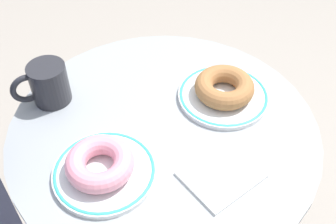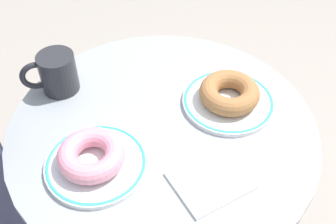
{
  "view_description": "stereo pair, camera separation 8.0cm",
  "coord_description": "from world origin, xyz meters",
  "px_view_note": "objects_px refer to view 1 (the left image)",
  "views": [
    {
      "loc": [
        -0.29,
        -0.46,
        1.31
      ],
      "look_at": [
        0.01,
        0.01,
        0.74
      ],
      "focal_mm": 44.49,
      "sensor_mm": 36.0,
      "label": 1
    },
    {
      "loc": [
        -0.22,
        -0.5,
        1.31
      ],
      "look_at": [
        0.01,
        0.01,
        0.74
      ],
      "focal_mm": 44.49,
      "sensor_mm": 36.0,
      "label": 2
    }
  ],
  "objects_px": {
    "cafe_table": "(164,195)",
    "donut_cinnamon": "(224,86)",
    "coffee_mug": "(47,84)",
    "paper_napkin": "(221,175)",
    "plate_right": "(222,95)",
    "donut_pink_frosted": "(100,163)",
    "plate_left": "(104,172)"
  },
  "relations": [
    {
      "from": "cafe_table",
      "to": "plate_left",
      "type": "distance_m",
      "value": 0.29
    },
    {
      "from": "cafe_table",
      "to": "plate_right",
      "type": "relative_size",
      "value": 3.79
    },
    {
      "from": "plate_right",
      "to": "coffee_mug",
      "type": "relative_size",
      "value": 1.62
    },
    {
      "from": "plate_right",
      "to": "paper_napkin",
      "type": "distance_m",
      "value": 0.2
    },
    {
      "from": "cafe_table",
      "to": "paper_napkin",
      "type": "distance_m",
      "value": 0.29
    },
    {
      "from": "donut_pink_frosted",
      "to": "coffee_mug",
      "type": "bearing_deg",
      "value": 90.36
    },
    {
      "from": "cafe_table",
      "to": "coffee_mug",
      "type": "relative_size",
      "value": 6.16
    },
    {
      "from": "plate_right",
      "to": "paper_napkin",
      "type": "height_order",
      "value": "plate_right"
    },
    {
      "from": "cafe_table",
      "to": "paper_napkin",
      "type": "height_order",
      "value": "paper_napkin"
    },
    {
      "from": "cafe_table",
      "to": "plate_left",
      "type": "xyz_separation_m",
      "value": [
        -0.15,
        -0.04,
        0.25
      ]
    },
    {
      "from": "donut_cinnamon",
      "to": "coffee_mug",
      "type": "xyz_separation_m",
      "value": [
        -0.3,
        0.19,
        0.01
      ]
    },
    {
      "from": "donut_pink_frosted",
      "to": "donut_cinnamon",
      "type": "distance_m",
      "value": 0.3
    },
    {
      "from": "plate_left",
      "to": "donut_pink_frosted",
      "type": "relative_size",
      "value": 1.52
    },
    {
      "from": "cafe_table",
      "to": "donut_cinnamon",
      "type": "xyz_separation_m",
      "value": [
        0.15,
        0.0,
        0.27
      ]
    },
    {
      "from": "coffee_mug",
      "to": "donut_pink_frosted",
      "type": "bearing_deg",
      "value": -89.64
    },
    {
      "from": "plate_right",
      "to": "coffee_mug",
      "type": "xyz_separation_m",
      "value": [
        -0.3,
        0.19,
        0.04
      ]
    },
    {
      "from": "cafe_table",
      "to": "donut_pink_frosted",
      "type": "xyz_separation_m",
      "value": [
        -0.15,
        -0.04,
        0.27
      ]
    },
    {
      "from": "donut_cinnamon",
      "to": "paper_napkin",
      "type": "bearing_deg",
      "value": -128.97
    },
    {
      "from": "plate_left",
      "to": "paper_napkin",
      "type": "relative_size",
      "value": 1.45
    },
    {
      "from": "plate_right",
      "to": "donut_cinnamon",
      "type": "distance_m",
      "value": 0.02
    },
    {
      "from": "coffee_mug",
      "to": "paper_napkin",
      "type": "bearing_deg",
      "value": -63.14
    },
    {
      "from": "cafe_table",
      "to": "coffee_mug",
      "type": "distance_m",
      "value": 0.37
    },
    {
      "from": "cafe_table",
      "to": "donut_pink_frosted",
      "type": "bearing_deg",
      "value": -166.92
    },
    {
      "from": "donut_pink_frosted",
      "to": "donut_cinnamon",
      "type": "bearing_deg",
      "value": 7.21
    },
    {
      "from": "donut_pink_frosted",
      "to": "paper_napkin",
      "type": "distance_m",
      "value": 0.21
    },
    {
      "from": "plate_left",
      "to": "coffee_mug",
      "type": "distance_m",
      "value": 0.23
    },
    {
      "from": "cafe_table",
      "to": "donut_cinnamon",
      "type": "relative_size",
      "value": 5.82
    },
    {
      "from": "plate_left",
      "to": "cafe_table",
      "type": "bearing_deg",
      "value": 14.71
    },
    {
      "from": "donut_pink_frosted",
      "to": "donut_cinnamon",
      "type": "height_order",
      "value": "donut_cinnamon"
    },
    {
      "from": "plate_right",
      "to": "donut_pink_frosted",
      "type": "xyz_separation_m",
      "value": [
        -0.3,
        -0.04,
        0.02
      ]
    },
    {
      "from": "paper_napkin",
      "to": "coffee_mug",
      "type": "distance_m",
      "value": 0.39
    },
    {
      "from": "plate_left",
      "to": "plate_right",
      "type": "height_order",
      "value": "same"
    }
  ]
}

